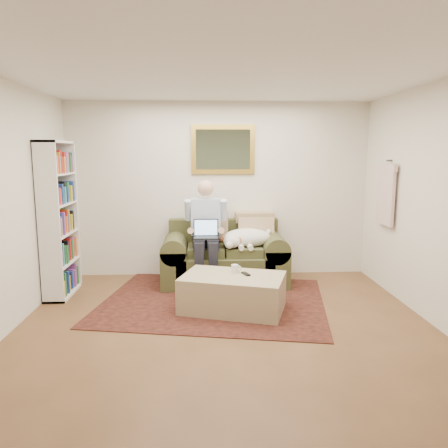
{
  "coord_description": "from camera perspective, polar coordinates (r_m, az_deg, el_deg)",
  "views": [
    {
      "loc": [
        -0.22,
        -4.06,
        1.84
      ],
      "look_at": [
        0.03,
        1.44,
        0.95
      ],
      "focal_mm": 35.0,
      "sensor_mm": 36.0,
      "label": 1
    }
  ],
  "objects": [
    {
      "name": "bookshelf",
      "position": [
        6.02,
        -20.79,
        0.57
      ],
      "size": [
        0.28,
        0.8,
        2.0
      ],
      "primitive_type": null,
      "color": "white",
      "rests_on": "room_shell"
    },
    {
      "name": "coffee_mug",
      "position": [
        5.26,
        1.41,
        -5.86
      ],
      "size": [
        0.08,
        0.08,
        0.1
      ],
      "primitive_type": "cylinder",
      "color": "white",
      "rests_on": "ottoman"
    },
    {
      "name": "seated_man",
      "position": [
        6.03,
        -2.38,
        -1.37
      ],
      "size": [
        0.58,
        0.82,
        1.47
      ],
      "primitive_type": null,
      "color": "#8CA4D8",
      "rests_on": "sofa"
    },
    {
      "name": "wall_mirror",
      "position": [
        6.54,
        -0.14,
        9.71
      ],
      "size": [
        0.94,
        0.04,
        0.72
      ],
      "color": "gold",
      "rests_on": "room_shell"
    },
    {
      "name": "laptop",
      "position": [
        5.95,
        -2.37,
        -1.15
      ],
      "size": [
        0.34,
        0.27,
        0.25
      ],
      "color": "black",
      "rests_on": "seated_man"
    },
    {
      "name": "sleeping_dog",
      "position": [
        6.14,
        3.02,
        -1.81
      ],
      "size": [
        0.72,
        0.45,
        0.27
      ],
      "primitive_type": null,
      "color": "white",
      "rests_on": "sofa"
    },
    {
      "name": "room_shell",
      "position": [
        4.45,
        0.22,
        2.22
      ],
      "size": [
        4.51,
        5.0,
        2.61
      ],
      "color": "brown",
      "rests_on": "ground"
    },
    {
      "name": "ottoman",
      "position": [
        5.22,
        1.18,
        -8.98
      ],
      "size": [
        1.34,
        1.06,
        0.43
      ],
      "primitive_type": "cube",
      "rotation": [
        0.0,
        0.0,
        -0.3
      ],
      "color": "tan",
      "rests_on": "room_shell"
    },
    {
      "name": "sofa",
      "position": [
        6.28,
        0.05,
        -4.98
      ],
      "size": [
        1.75,
        0.89,
        1.05
      ],
      "color": "#4A4827",
      "rests_on": "room_shell"
    },
    {
      "name": "rug",
      "position": [
        5.58,
        -1.4,
        -10.01
      ],
      "size": [
        3.07,
        2.63,
        0.01
      ],
      "primitive_type": "cube",
      "rotation": [
        0.0,
        0.0,
        -0.18
      ],
      "color": "black",
      "rests_on": "room_shell"
    },
    {
      "name": "hanging_shirt",
      "position": [
        6.17,
        20.41,
        4.06
      ],
      "size": [
        0.06,
        0.52,
        0.9
      ],
      "primitive_type": null,
      "color": "beige",
      "rests_on": "room_shell"
    },
    {
      "name": "tv_remote",
      "position": [
        5.19,
        2.87,
        -6.52
      ],
      "size": [
        0.1,
        0.16,
        0.02
      ],
      "primitive_type": "cube",
      "rotation": [
        0.0,
        0.0,
        0.36
      ],
      "color": "black",
      "rests_on": "ottoman"
    }
  ]
}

